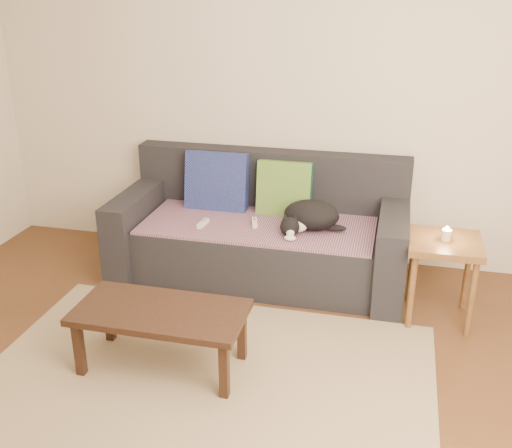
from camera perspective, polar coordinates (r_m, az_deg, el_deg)
name	(u,v)px	position (r m, az deg, el deg)	size (l,w,h in m)	color
ground	(193,403)	(3.30, -6.05, -16.62)	(4.50, 4.50, 0.00)	brown
back_wall	(275,91)	(4.57, 1.81, 12.54)	(4.50, 0.04, 2.60)	beige
sofa	(261,235)	(4.44, 0.51, -1.07)	(2.10, 0.94, 0.87)	#232328
throw_blanket	(258,225)	(4.31, 0.24, -0.06)	(1.66, 0.74, 0.02)	#462D54
cushion_navy	(217,183)	(4.58, -3.74, 3.89)	(0.48, 0.12, 0.48)	#0F2243
cushion_green	(284,189)	(4.46, 2.71, 3.39)	(0.40, 0.10, 0.40)	#0D533F
cat	(310,216)	(4.19, 5.13, 0.74)	(0.49, 0.47, 0.21)	black
wii_remote_a	(203,223)	(4.29, -5.08, 0.06)	(0.15, 0.04, 0.03)	white
wii_remote_b	(255,223)	(4.28, -0.13, 0.13)	(0.15, 0.04, 0.03)	white
side_table	(444,254)	(3.96, 17.45, -2.77)	(0.45, 0.45, 0.56)	brown
candle	(446,235)	(3.91, 17.67, -0.97)	(0.06, 0.06, 0.09)	beige
rug	(202,385)	(3.41, -5.19, -15.03)	(2.50, 1.80, 0.01)	tan
coffee_table	(161,317)	(3.40, -9.07, -8.72)	(0.95, 0.47, 0.38)	#331E13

